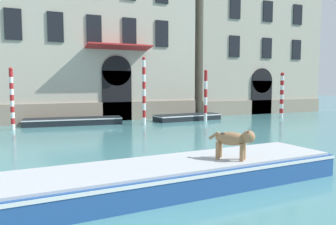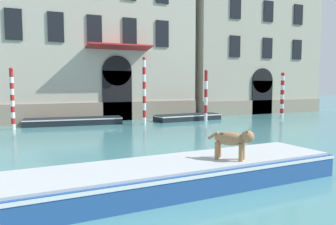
{
  "view_description": "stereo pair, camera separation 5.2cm",
  "coord_description": "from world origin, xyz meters",
  "px_view_note": "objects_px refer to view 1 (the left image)",
  "views": [
    {
      "loc": [
        -0.19,
        -0.15,
        2.69
      ],
      "look_at": [
        6.42,
        15.06,
        1.2
      ],
      "focal_mm": 35.0,
      "sensor_mm": 36.0,
      "label": 1
    },
    {
      "loc": [
        -0.14,
        -0.17,
        2.69
      ],
      "look_at": [
        6.42,
        15.06,
        1.2
      ],
      "focal_mm": 35.0,
      "sensor_mm": 36.0,
      "label": 2
    }
  ],
  "objects_px": {
    "mooring_pole_4": "(12,98)",
    "boat_moored_far": "(187,117)",
    "mooring_pole_2": "(144,91)",
    "boat_foreground": "(181,173)",
    "dog_on_deck": "(234,139)",
    "boat_moored_near_palazzo": "(74,121)",
    "mooring_pole_0": "(206,95)",
    "mooring_pole_3": "(282,95)"
  },
  "relations": [
    {
      "from": "mooring_pole_4",
      "to": "boat_moored_far",
      "type": "bearing_deg",
      "value": 2.05
    },
    {
      "from": "mooring_pole_4",
      "to": "mooring_pole_2",
      "type": "bearing_deg",
      "value": -5.16
    },
    {
      "from": "boat_foreground",
      "to": "dog_on_deck",
      "type": "distance_m",
      "value": 1.66
    },
    {
      "from": "boat_foreground",
      "to": "boat_moored_far",
      "type": "distance_m",
      "value": 15.47
    },
    {
      "from": "boat_moored_far",
      "to": "mooring_pole_4",
      "type": "height_order",
      "value": "mooring_pole_4"
    },
    {
      "from": "boat_moored_near_palazzo",
      "to": "mooring_pole_0",
      "type": "height_order",
      "value": "mooring_pole_0"
    },
    {
      "from": "mooring_pole_3",
      "to": "boat_moored_near_palazzo",
      "type": "bearing_deg",
      "value": 172.77
    },
    {
      "from": "mooring_pole_3",
      "to": "mooring_pole_4",
      "type": "distance_m",
      "value": 19.0
    },
    {
      "from": "mooring_pole_0",
      "to": "mooring_pole_3",
      "type": "distance_m",
      "value": 6.58
    },
    {
      "from": "dog_on_deck",
      "to": "mooring_pole_4",
      "type": "distance_m",
      "value": 14.84
    },
    {
      "from": "mooring_pole_2",
      "to": "mooring_pole_4",
      "type": "distance_m",
      "value": 7.81
    },
    {
      "from": "dog_on_deck",
      "to": "mooring_pole_0",
      "type": "relative_size",
      "value": 0.27
    },
    {
      "from": "dog_on_deck",
      "to": "mooring_pole_4",
      "type": "relative_size",
      "value": 0.27
    },
    {
      "from": "boat_moored_near_palazzo",
      "to": "mooring_pole_4",
      "type": "relative_size",
      "value": 1.73
    },
    {
      "from": "boat_foreground",
      "to": "mooring_pole_4",
      "type": "height_order",
      "value": "mooring_pole_4"
    },
    {
      "from": "boat_moored_far",
      "to": "boat_foreground",
      "type": "bearing_deg",
      "value": -122.14
    },
    {
      "from": "mooring_pole_3",
      "to": "boat_moored_far",
      "type": "bearing_deg",
      "value": 169.29
    },
    {
      "from": "boat_moored_far",
      "to": "mooring_pole_0",
      "type": "bearing_deg",
      "value": -52.78
    },
    {
      "from": "mooring_pole_2",
      "to": "mooring_pole_3",
      "type": "relative_size",
      "value": 1.24
    },
    {
      "from": "boat_moored_near_palazzo",
      "to": "mooring_pole_4",
      "type": "xyz_separation_m",
      "value": [
        -3.52,
        -0.96,
        1.57
      ]
    },
    {
      "from": "boat_foreground",
      "to": "mooring_pole_0",
      "type": "height_order",
      "value": "mooring_pole_0"
    },
    {
      "from": "boat_moored_near_palazzo",
      "to": "mooring_pole_2",
      "type": "bearing_deg",
      "value": -15.61
    },
    {
      "from": "boat_foreground",
      "to": "mooring_pole_3",
      "type": "height_order",
      "value": "mooring_pole_3"
    },
    {
      "from": "boat_foreground",
      "to": "mooring_pole_3",
      "type": "bearing_deg",
      "value": 37.05
    },
    {
      "from": "boat_foreground",
      "to": "dog_on_deck",
      "type": "xyz_separation_m",
      "value": [
        1.37,
        -0.36,
        0.86
      ]
    },
    {
      "from": "boat_moored_far",
      "to": "mooring_pole_0",
      "type": "xyz_separation_m",
      "value": [
        0.92,
        -1.02,
        1.6
      ]
    },
    {
      "from": "boat_foreground",
      "to": "dog_on_deck",
      "type": "bearing_deg",
      "value": -17.85
    },
    {
      "from": "boat_moored_far",
      "to": "mooring_pole_4",
      "type": "bearing_deg",
      "value": 177.36
    },
    {
      "from": "boat_moored_near_palazzo",
      "to": "mooring_pole_3",
      "type": "bearing_deg",
      "value": -1.55
    },
    {
      "from": "boat_moored_near_palazzo",
      "to": "mooring_pole_2",
      "type": "height_order",
      "value": "mooring_pole_2"
    },
    {
      "from": "boat_moored_near_palazzo",
      "to": "mooring_pole_0",
      "type": "distance_m",
      "value": 9.17
    },
    {
      "from": "boat_moored_near_palazzo",
      "to": "boat_moored_far",
      "type": "xyz_separation_m",
      "value": [
        7.98,
        -0.55,
        -0.01
      ]
    },
    {
      "from": "boat_foreground",
      "to": "dog_on_deck",
      "type": "height_order",
      "value": "dog_on_deck"
    },
    {
      "from": "dog_on_deck",
      "to": "boat_moored_near_palazzo",
      "type": "distance_m",
      "value": 14.83
    },
    {
      "from": "mooring_pole_3",
      "to": "mooring_pole_4",
      "type": "relative_size",
      "value": 0.98
    },
    {
      "from": "mooring_pole_0",
      "to": "mooring_pole_2",
      "type": "xyz_separation_m",
      "value": [
        -4.64,
        -0.09,
        0.37
      ]
    },
    {
      "from": "boat_foreground",
      "to": "mooring_pole_2",
      "type": "height_order",
      "value": "mooring_pole_2"
    },
    {
      "from": "boat_moored_near_palazzo",
      "to": "dog_on_deck",
      "type": "bearing_deg",
      "value": -75.71
    },
    {
      "from": "boat_moored_far",
      "to": "dog_on_deck",
      "type": "bearing_deg",
      "value": -116.92
    },
    {
      "from": "boat_foreground",
      "to": "boat_moored_far",
      "type": "relative_size",
      "value": 1.81
    },
    {
      "from": "mooring_pole_4",
      "to": "mooring_pole_3",
      "type": "bearing_deg",
      "value": -3.03
    },
    {
      "from": "mooring_pole_3",
      "to": "mooring_pole_4",
      "type": "bearing_deg",
      "value": 176.97
    }
  ]
}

